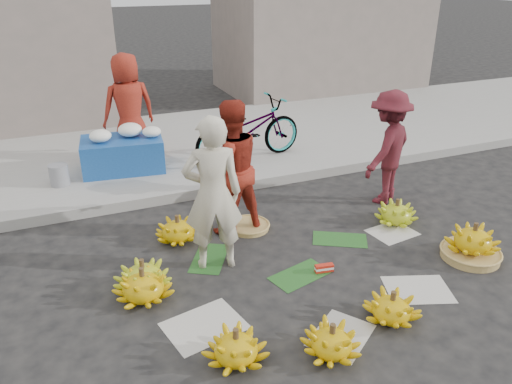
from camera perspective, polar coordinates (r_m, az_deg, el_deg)
name	(u,v)px	position (r m, az deg, el deg)	size (l,w,h in m)	color
ground	(300,264)	(5.66, 5.03, -8.20)	(80.00, 80.00, 0.00)	black
curb	(232,185)	(7.40, -2.75, 0.79)	(40.00, 0.25, 0.15)	gray
sidewalk	(193,144)	(9.28, -7.23, 5.51)	(40.00, 4.00, 0.12)	gray
newspaper_scatter	(337,305)	(5.09, 9.26, -12.58)	(3.20, 1.80, 0.00)	beige
banana_leaves	(284,257)	(5.77, 3.23, -7.40)	(2.00, 1.00, 0.00)	#1A4F1A
banana_bunch_0	(143,285)	(5.14, -12.79, -10.38)	(0.58, 0.58, 0.36)	#DBB20A
banana_bunch_1	(236,348)	(4.35, -2.30, -17.34)	(0.52, 0.52, 0.33)	#DBB20A
banana_bunch_2	(332,342)	(4.46, 8.64, -16.56)	(0.59, 0.59, 0.32)	#DBB20A
banana_bunch_3	(392,308)	(4.92, 15.24, -12.70)	(0.62, 0.62, 0.32)	#DBB20A
banana_bunch_4	(473,243)	(6.15, 23.51, -5.39)	(0.65, 0.65, 0.45)	#A98747
banana_bunch_5	(396,213)	(6.67, 15.74, -2.29)	(0.69, 0.69, 0.34)	#8EAC18
banana_bunch_6	(143,277)	(5.28, -12.78, -9.40)	(0.64, 0.64, 0.36)	#8EAC18
banana_bunch_7	(178,230)	(6.08, -8.93, -4.30)	(0.60, 0.60, 0.34)	#DBB20A
basket_spare	(249,227)	(6.33, -0.81, -3.96)	(0.50, 0.50, 0.06)	#A98747
incense_stack	(324,268)	(5.53, 7.80, -8.62)	(0.20, 0.06, 0.08)	red
vendor_cream	(213,195)	(5.24, -4.96, -0.30)	(0.63, 0.41, 1.72)	beige
vendor_red	(230,168)	(5.97, -2.99, 2.72)	(0.81, 0.63, 1.67)	#A22A18
man_striped	(388,148)	(7.03, 14.81, 4.90)	(1.02, 0.59, 1.57)	maroon
flower_table	(123,152)	(8.02, -14.93, 4.46)	(1.30, 0.91, 0.71)	#164490
grey_bucket	(59,175)	(7.79, -21.58, 1.84)	(0.27, 0.27, 0.31)	gray
flower_vendor	(129,107)	(8.34, -14.34, 9.36)	(0.84, 0.55, 1.72)	#A22A18
bicycle	(248,130)	(8.13, -0.89, 7.12)	(1.91, 0.66, 1.00)	gray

